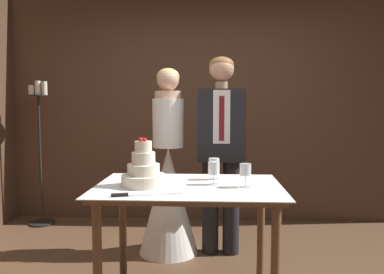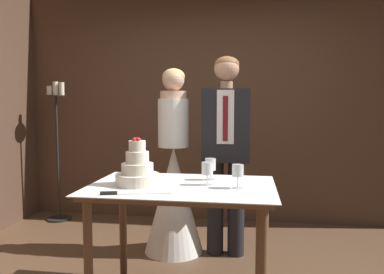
{
  "view_description": "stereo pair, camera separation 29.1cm",
  "coord_description": "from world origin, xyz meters",
  "px_view_note": "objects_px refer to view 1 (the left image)",
  "views": [
    {
      "loc": [
        0.07,
        -2.44,
        1.35
      ],
      "look_at": [
        -0.08,
        0.46,
        1.11
      ],
      "focal_mm": 35.0,
      "sensor_mm": 36.0,
      "label": 1
    },
    {
      "loc": [
        0.36,
        -2.41,
        1.35
      ],
      "look_at": [
        -0.08,
        0.46,
        1.11
      ],
      "focal_mm": 35.0,
      "sensor_mm": 36.0,
      "label": 2
    }
  ],
  "objects_px": {
    "tiered_cake": "(144,171)",
    "cake_knife": "(133,195)",
    "wine_glass_middle": "(245,170)",
    "bride": "(168,186)",
    "wine_glass_far": "(214,165)",
    "cake_table": "(189,201)",
    "groom": "(221,143)",
    "candle_stand": "(40,151)",
    "wine_glass_near": "(214,169)"
  },
  "relations": [
    {
      "from": "tiered_cake",
      "to": "cake_knife",
      "type": "height_order",
      "value": "tiered_cake"
    },
    {
      "from": "wine_glass_middle",
      "to": "bride",
      "type": "distance_m",
      "value": 1.17
    },
    {
      "from": "tiered_cake",
      "to": "bride",
      "type": "xyz_separation_m",
      "value": [
        0.06,
        0.94,
        -0.3
      ]
    },
    {
      "from": "wine_glass_far",
      "to": "bride",
      "type": "xyz_separation_m",
      "value": [
        -0.41,
        0.7,
        -0.31
      ]
    },
    {
      "from": "cake_table",
      "to": "groom",
      "type": "height_order",
      "value": "groom"
    },
    {
      "from": "wine_glass_far",
      "to": "cake_table",
      "type": "bearing_deg",
      "value": -129.89
    },
    {
      "from": "wine_glass_far",
      "to": "bride",
      "type": "distance_m",
      "value": 0.87
    },
    {
      "from": "wine_glass_middle",
      "to": "candle_stand",
      "type": "bearing_deg",
      "value": 141.86
    },
    {
      "from": "tiered_cake",
      "to": "wine_glass_middle",
      "type": "distance_m",
      "value": 0.67
    },
    {
      "from": "cake_knife",
      "to": "candle_stand",
      "type": "bearing_deg",
      "value": 112.59
    },
    {
      "from": "cake_table",
      "to": "wine_glass_middle",
      "type": "xyz_separation_m",
      "value": [
        0.37,
        -0.04,
        0.22
      ]
    },
    {
      "from": "wine_glass_near",
      "to": "bride",
      "type": "distance_m",
      "value": 1.01
    },
    {
      "from": "wine_glass_near",
      "to": "bride",
      "type": "relative_size",
      "value": 0.09
    },
    {
      "from": "tiered_cake",
      "to": "bride",
      "type": "height_order",
      "value": "bride"
    },
    {
      "from": "cake_knife",
      "to": "wine_glass_far",
      "type": "xyz_separation_m",
      "value": [
        0.48,
        0.52,
        0.1
      ]
    },
    {
      "from": "wine_glass_far",
      "to": "candle_stand",
      "type": "height_order",
      "value": "candle_stand"
    },
    {
      "from": "wine_glass_middle",
      "to": "groom",
      "type": "distance_m",
      "value": 0.96
    },
    {
      "from": "cake_table",
      "to": "groom",
      "type": "xyz_separation_m",
      "value": [
        0.24,
        0.9,
        0.3
      ]
    },
    {
      "from": "wine_glass_far",
      "to": "groom",
      "type": "relative_size",
      "value": 0.09
    },
    {
      "from": "wine_glass_near",
      "to": "wine_glass_middle",
      "type": "distance_m",
      "value": 0.22
    },
    {
      "from": "cake_knife",
      "to": "wine_glass_near",
      "type": "bearing_deg",
      "value": 21.45
    },
    {
      "from": "cake_knife",
      "to": "candle_stand",
      "type": "relative_size",
      "value": 0.25
    },
    {
      "from": "cake_table",
      "to": "tiered_cake",
      "type": "relative_size",
      "value": 3.87
    },
    {
      "from": "tiered_cake",
      "to": "groom",
      "type": "height_order",
      "value": "groom"
    },
    {
      "from": "groom",
      "to": "candle_stand",
      "type": "distance_m",
      "value": 2.15
    },
    {
      "from": "cake_table",
      "to": "candle_stand",
      "type": "bearing_deg",
      "value": 137.21
    },
    {
      "from": "cake_table",
      "to": "tiered_cake",
      "type": "xyz_separation_m",
      "value": [
        -0.3,
        -0.03,
        0.2
      ]
    },
    {
      "from": "tiered_cake",
      "to": "bride",
      "type": "distance_m",
      "value": 0.98
    },
    {
      "from": "groom",
      "to": "wine_glass_near",
      "type": "bearing_deg",
      "value": -94.67
    },
    {
      "from": "tiered_cake",
      "to": "cake_table",
      "type": "bearing_deg",
      "value": 6.47
    },
    {
      "from": "tiered_cake",
      "to": "wine_glass_far",
      "type": "bearing_deg",
      "value": 27.0
    },
    {
      "from": "cake_knife",
      "to": "wine_glass_far",
      "type": "height_order",
      "value": "wine_glass_far"
    },
    {
      "from": "cake_knife",
      "to": "wine_glass_middle",
      "type": "height_order",
      "value": "wine_glass_middle"
    },
    {
      "from": "wine_glass_far",
      "to": "candle_stand",
      "type": "relative_size",
      "value": 0.1
    },
    {
      "from": "wine_glass_near",
      "to": "wine_glass_middle",
      "type": "relative_size",
      "value": 0.99
    },
    {
      "from": "cake_knife",
      "to": "wine_glass_middle",
      "type": "relative_size",
      "value": 2.64
    },
    {
      "from": "bride",
      "to": "groom",
      "type": "bearing_deg",
      "value": -0.04
    },
    {
      "from": "cake_knife",
      "to": "cake_table",
      "type": "bearing_deg",
      "value": 31.13
    },
    {
      "from": "tiered_cake",
      "to": "wine_glass_near",
      "type": "xyz_separation_m",
      "value": [
        0.46,
        0.06,
        0.01
      ]
    },
    {
      "from": "wine_glass_middle",
      "to": "bride",
      "type": "xyz_separation_m",
      "value": [
        -0.61,
        0.94,
        -0.32
      ]
    },
    {
      "from": "cake_table",
      "to": "bride",
      "type": "relative_size",
      "value": 0.73
    },
    {
      "from": "wine_glass_far",
      "to": "groom",
      "type": "height_order",
      "value": "groom"
    },
    {
      "from": "cake_table",
      "to": "candle_stand",
      "type": "xyz_separation_m",
      "value": [
        -1.77,
        1.64,
        0.12
      ]
    },
    {
      "from": "cake_table",
      "to": "wine_glass_far",
      "type": "height_order",
      "value": "wine_glass_far"
    },
    {
      "from": "bride",
      "to": "cake_table",
      "type": "bearing_deg",
      "value": -75.18
    },
    {
      "from": "wine_glass_middle",
      "to": "wine_glass_far",
      "type": "height_order",
      "value": "same"
    },
    {
      "from": "wine_glass_middle",
      "to": "groom",
      "type": "height_order",
      "value": "groom"
    },
    {
      "from": "tiered_cake",
      "to": "wine_glass_middle",
      "type": "xyz_separation_m",
      "value": [
        0.67,
        -0.01,
        0.01
      ]
    },
    {
      "from": "cake_table",
      "to": "bride",
      "type": "distance_m",
      "value": 0.94
    },
    {
      "from": "wine_glass_far",
      "to": "bride",
      "type": "height_order",
      "value": "bride"
    }
  ]
}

